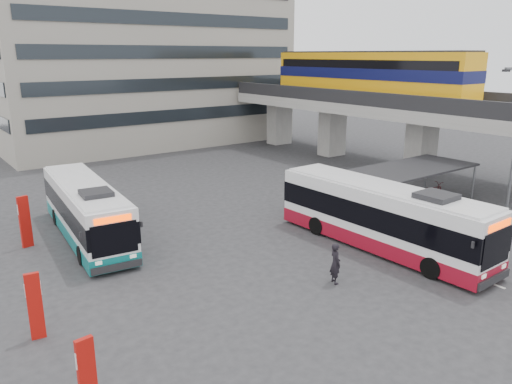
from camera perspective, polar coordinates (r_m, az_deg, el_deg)
ground at (r=25.13m, az=9.99°, el=-6.78°), size 120.00×120.00×0.00m
viaduct at (r=44.83m, az=13.39°, el=11.01°), size 8.00×32.00×9.68m
bike_shelter at (r=32.74m, az=16.65°, el=0.87°), size 10.00×4.00×2.54m
office_block at (r=56.82m, az=-13.13°, el=18.22°), size 30.00×15.00×25.00m
road_markings at (r=25.24m, az=18.94°, el=-7.30°), size 0.15×7.60×0.01m
bus_main at (r=25.59m, az=14.10°, el=-2.77°), size 2.85×11.79×3.46m
bus_teal at (r=27.66m, az=-18.85°, el=-2.03°), size 3.42×11.05×3.21m
pedestrian at (r=21.53m, az=9.06°, el=-8.04°), size 0.62×0.76×1.80m
sign_totem_south at (r=14.67m, az=-18.72°, el=-19.41°), size 0.52×0.20×2.38m
sign_totem_mid at (r=18.80m, az=-23.94°, el=-11.73°), size 0.52×0.22×2.41m
sign_totem_north at (r=27.50m, az=-24.90°, el=-3.02°), size 0.57×0.28×2.66m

